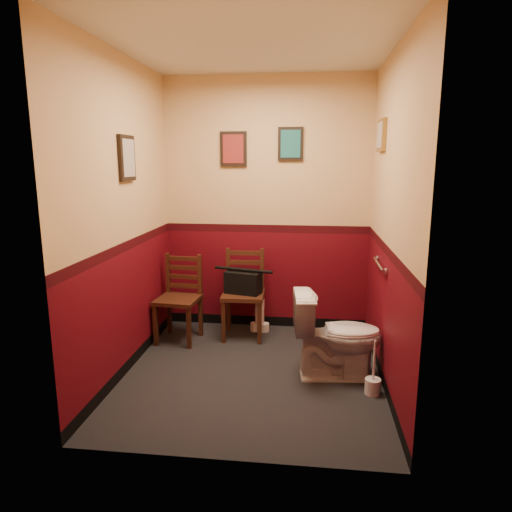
# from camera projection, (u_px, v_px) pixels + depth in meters

# --- Properties ---
(floor) EXTENTS (2.20, 2.40, 0.00)m
(floor) POSITION_uv_depth(u_px,v_px,m) (253.00, 373.00, 4.00)
(floor) COLOR black
(floor) RESTS_ON ground
(ceiling) EXTENTS (2.20, 2.40, 0.00)m
(ceiling) POSITION_uv_depth(u_px,v_px,m) (252.00, 43.00, 3.45)
(ceiling) COLOR silver
(ceiling) RESTS_ON ground
(wall_back) EXTENTS (2.20, 0.00, 2.70)m
(wall_back) POSITION_uv_depth(u_px,v_px,m) (266.00, 206.00, 4.89)
(wall_back) COLOR #4F0710
(wall_back) RESTS_ON ground
(wall_front) EXTENTS (2.20, 0.00, 2.70)m
(wall_front) POSITION_uv_depth(u_px,v_px,m) (226.00, 247.00, 2.56)
(wall_front) COLOR #4F0710
(wall_front) RESTS_ON ground
(wall_left) EXTENTS (0.00, 2.40, 2.70)m
(wall_left) POSITION_uv_depth(u_px,v_px,m) (124.00, 218.00, 3.85)
(wall_left) COLOR #4F0710
(wall_left) RESTS_ON ground
(wall_right) EXTENTS (0.00, 2.40, 2.70)m
(wall_right) POSITION_uv_depth(u_px,v_px,m) (390.00, 222.00, 3.60)
(wall_right) COLOR #4F0710
(wall_right) RESTS_ON ground
(grab_bar) EXTENTS (0.05, 0.56, 0.06)m
(grab_bar) POSITION_uv_depth(u_px,v_px,m) (379.00, 265.00, 3.93)
(grab_bar) COLOR silver
(grab_bar) RESTS_ON wall_right
(framed_print_back_a) EXTENTS (0.28, 0.04, 0.36)m
(framed_print_back_a) POSITION_uv_depth(u_px,v_px,m) (233.00, 149.00, 4.79)
(framed_print_back_a) COLOR black
(framed_print_back_a) RESTS_ON wall_back
(framed_print_back_b) EXTENTS (0.26, 0.04, 0.34)m
(framed_print_back_b) POSITION_uv_depth(u_px,v_px,m) (291.00, 144.00, 4.71)
(framed_print_back_b) COLOR black
(framed_print_back_b) RESTS_ON wall_back
(framed_print_left) EXTENTS (0.04, 0.30, 0.38)m
(framed_print_left) POSITION_uv_depth(u_px,v_px,m) (127.00, 158.00, 3.85)
(framed_print_left) COLOR black
(framed_print_left) RESTS_ON wall_left
(framed_print_right) EXTENTS (0.04, 0.34, 0.28)m
(framed_print_right) POSITION_uv_depth(u_px,v_px,m) (381.00, 135.00, 4.04)
(framed_print_right) COLOR olive
(framed_print_right) RESTS_ON wall_right
(toilet) EXTENTS (0.79, 0.49, 0.74)m
(toilet) POSITION_uv_depth(u_px,v_px,m) (337.00, 336.00, 3.88)
(toilet) COLOR white
(toilet) RESTS_ON floor
(toilet_brush) EXTENTS (0.13, 0.13, 0.45)m
(toilet_brush) POSITION_uv_depth(u_px,v_px,m) (373.00, 385.00, 3.63)
(toilet_brush) COLOR silver
(toilet_brush) RESTS_ON floor
(chair_left) EXTENTS (0.45, 0.45, 0.88)m
(chair_left) POSITION_uv_depth(u_px,v_px,m) (179.00, 298.00, 4.68)
(chair_left) COLOR #412013
(chair_left) RESTS_ON floor
(chair_right) EXTENTS (0.44, 0.44, 0.92)m
(chair_right) POSITION_uv_depth(u_px,v_px,m) (244.00, 294.00, 4.79)
(chair_right) COLOR #412013
(chair_right) RESTS_ON floor
(handbag) EXTENTS (0.40, 0.27, 0.27)m
(handbag) POSITION_uv_depth(u_px,v_px,m) (243.00, 282.00, 4.72)
(handbag) COLOR black
(handbag) RESTS_ON chair_right
(tp_stack) EXTENTS (0.21, 0.13, 0.36)m
(tp_stack) POSITION_uv_depth(u_px,v_px,m) (260.00, 318.00, 4.96)
(tp_stack) COLOR silver
(tp_stack) RESTS_ON floor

